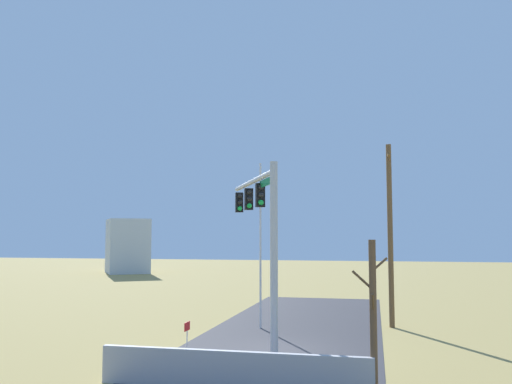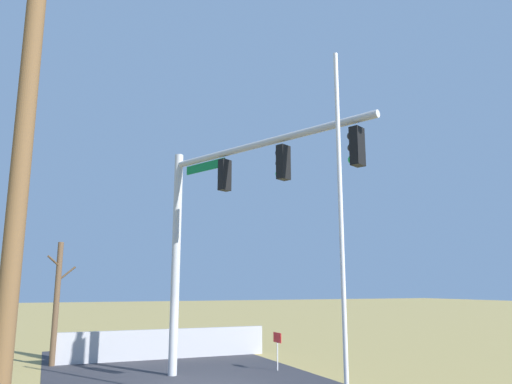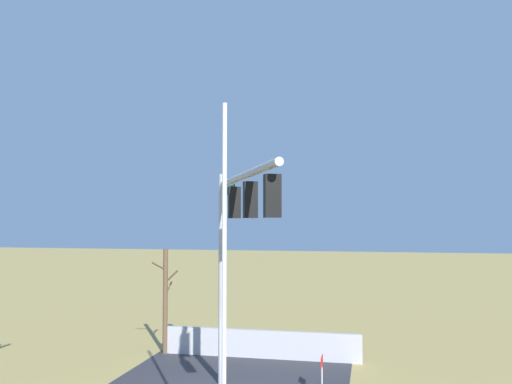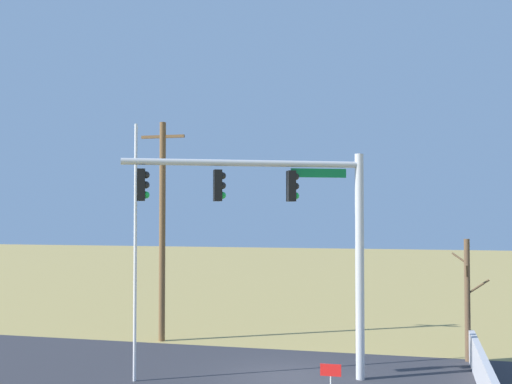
{
  "view_description": "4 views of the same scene",
  "coord_description": "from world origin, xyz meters",
  "px_view_note": "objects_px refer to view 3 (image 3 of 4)",
  "views": [
    {
      "loc": [
        21.13,
        3.75,
        4.41
      ],
      "look_at": [
        -1.6,
        -1.29,
        6.38
      ],
      "focal_mm": 37.46,
      "sensor_mm": 36.0,
      "label": 1
    },
    {
      "loc": [
        -13.43,
        4.08,
        2.74
      ],
      "look_at": [
        -1.74,
        -0.92,
        5.22
      ],
      "focal_mm": 34.0,
      "sensor_mm": 36.0,
      "label": 2
    },
    {
      "loc": [
        -15.54,
        -4.76,
        5.56
      ],
      "look_at": [
        -1.04,
        -1.66,
        6.33
      ],
      "focal_mm": 37.6,
      "sensor_mm": 36.0,
      "label": 3
    },
    {
      "loc": [
        4.08,
        -20.38,
        5.18
      ],
      "look_at": [
        -0.79,
        -1.17,
        5.9
      ],
      "focal_mm": 45.11,
      "sensor_mm": 36.0,
      "label": 4
    }
  ],
  "objects_px": {
    "flagpole": "(224,292)",
    "bare_tree": "(165,300)",
    "signal_mast": "(234,235)",
    "open_sign": "(322,366)"
  },
  "relations": [
    {
      "from": "flagpole",
      "to": "bare_tree",
      "type": "bearing_deg",
      "value": 27.65
    },
    {
      "from": "signal_mast",
      "to": "open_sign",
      "type": "height_order",
      "value": "signal_mast"
    },
    {
      "from": "open_sign",
      "to": "signal_mast",
      "type": "bearing_deg",
      "value": 121.33
    },
    {
      "from": "open_sign",
      "to": "flagpole",
      "type": "bearing_deg",
      "value": 166.92
    },
    {
      "from": "flagpole",
      "to": "signal_mast",
      "type": "bearing_deg",
      "value": 11.99
    },
    {
      "from": "flagpole",
      "to": "open_sign",
      "type": "distance_m",
      "value": 7.22
    },
    {
      "from": "bare_tree",
      "to": "open_sign",
      "type": "distance_m",
      "value": 8.04
    },
    {
      "from": "bare_tree",
      "to": "signal_mast",
      "type": "bearing_deg",
      "value": -141.41
    },
    {
      "from": "signal_mast",
      "to": "flagpole",
      "type": "distance_m",
      "value": 5.04
    },
    {
      "from": "flagpole",
      "to": "open_sign",
      "type": "xyz_separation_m",
      "value": [
        6.33,
        -1.47,
        -3.12
      ]
    }
  ]
}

